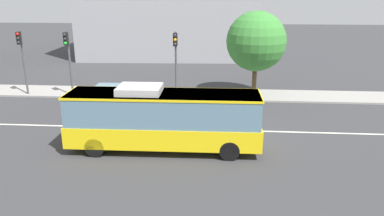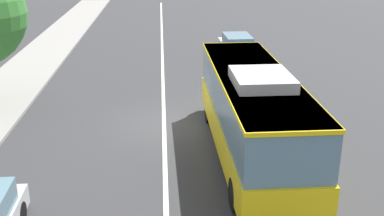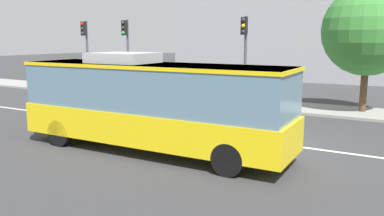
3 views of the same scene
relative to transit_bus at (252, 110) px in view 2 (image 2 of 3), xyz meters
The scene contains 4 objects.
ground_plane 4.86m from the transit_bus, 43.10° to the left, with size 160.00×160.00×0.00m, color #333335.
lane_centre_line 4.86m from the transit_bus, 43.10° to the left, with size 76.00×0.16×0.01m, color silver.
transit_bus is the anchor object (origin of this frame).
sedan_white 14.84m from the transit_bus, ahead, with size 4.55×1.94×1.46m.
Camera 2 is at (-18.21, 0.01, 7.50)m, focal length 43.32 mm.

